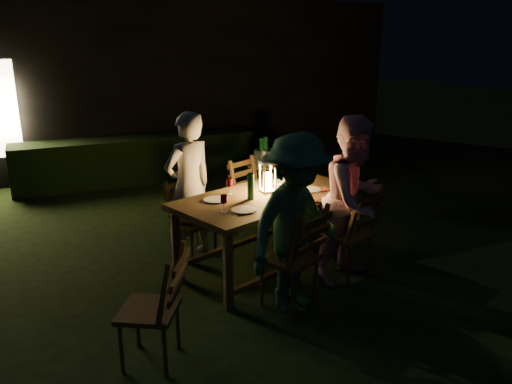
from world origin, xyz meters
name	(u,v)px	position (x,y,z in m)	size (l,w,h in m)	color
garden_envelope	(135,81)	(-0.01, 6.15, 1.58)	(40.00, 40.00, 3.20)	black
dining_table	(267,202)	(0.11, -0.41, 0.77)	(2.27, 1.65, 0.85)	#4B3419
chair_near_left	(291,274)	(-0.05, -1.29, 0.32)	(0.65, 0.66, 1.06)	#4B3419
chair_near_right	(348,249)	(0.80, -0.99, 0.32)	(0.61, 0.64, 1.05)	#4B3419
chair_far_left	(193,234)	(-0.57, 0.16, 0.29)	(0.57, 0.59, 0.96)	#4B3419
chair_far_right	(255,212)	(0.36, 0.50, 0.31)	(0.63, 0.65, 1.04)	#4B3419
chair_end	(335,217)	(1.27, 0.00, 0.27)	(0.55, 0.53, 0.90)	#4B3419
chair_spare	(152,328)	(-1.45, -1.64, 0.30)	(0.63, 0.62, 0.99)	#4B3419
person_house_side	(189,186)	(-0.59, 0.20, 0.86)	(0.62, 0.41, 1.71)	beige
person_opp_right	(355,200)	(0.81, -1.03, 0.88)	(0.85, 0.66, 1.75)	#D08FA3
person_opp_left	(296,224)	(-0.03, -1.34, 0.84)	(1.09, 0.63, 1.69)	#30613D
lantern	(268,179)	(0.14, -0.35, 1.01)	(0.16, 0.16, 0.35)	white
plate_far_left	(215,200)	(-0.48, -0.39, 0.86)	(0.25, 0.25, 0.01)	white
plate_near_left	(244,210)	(-0.33, -0.81, 0.86)	(0.25, 0.25, 0.01)	white
plate_far_right	(281,182)	(0.46, -0.05, 0.86)	(0.25, 0.25, 0.01)	white
plate_near_right	(310,190)	(0.61, -0.47, 0.86)	(0.25, 0.25, 0.01)	white
wineglass_a	(230,187)	(-0.27, -0.25, 0.94)	(0.06, 0.06, 0.18)	#59070F
wineglass_b	(224,203)	(-0.52, -0.77, 0.94)	(0.06, 0.06, 0.18)	#59070F
wineglass_c	(305,186)	(0.49, -0.58, 0.94)	(0.06, 0.06, 0.18)	#59070F
wineglass_d	(294,173)	(0.63, -0.03, 0.94)	(0.06, 0.06, 0.18)	#59070F
wineglass_e	(281,194)	(0.12, -0.73, 0.94)	(0.06, 0.06, 0.18)	silver
bottle_table	(251,186)	(-0.12, -0.50, 0.99)	(0.07, 0.07, 0.28)	#0F471E
napkin_left	(279,203)	(0.08, -0.77, 0.86)	(0.18, 0.14, 0.01)	red
napkin_right	(321,189)	(0.73, -0.51, 0.86)	(0.18, 0.14, 0.01)	red
phone	(244,214)	(-0.37, -0.91, 0.86)	(0.14, 0.07, 0.01)	black
side_table	(264,169)	(0.97, 1.55, 0.59)	(0.49, 0.49, 0.67)	olive
ice_bucket	(264,156)	(0.97, 1.55, 0.78)	(0.30, 0.30, 0.22)	#A5A8AD
bottle_bucket_a	(262,154)	(0.92, 1.51, 0.83)	(0.07, 0.07, 0.32)	#0F471E
bottle_bucket_b	(266,152)	(1.02, 1.59, 0.83)	(0.07, 0.07, 0.32)	#0F471E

